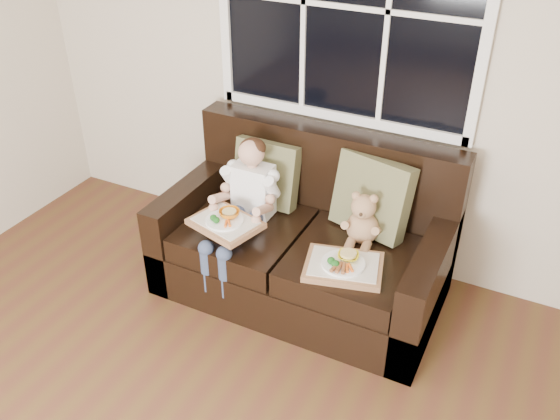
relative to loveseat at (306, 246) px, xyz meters
The scene contains 8 objects.
window_back 1.42m from the loveseat, 90.00° to the left, with size 1.62×0.04×1.37m.
loveseat is the anchor object (origin of this frame).
pillow_left 0.51m from the loveseat, 156.27° to the left, with size 0.41×0.19×0.43m.
pillow_right 0.53m from the loveseat, 23.87° to the left, with size 0.50×0.32×0.47m.
child 0.49m from the loveseat, 161.74° to the right, with size 0.35×0.58×0.79m.
teddy_bear 0.44m from the loveseat, ahead, with size 0.21×0.26×0.34m.
tray_left 0.56m from the loveseat, 137.96° to the right, with size 0.45×0.38×0.09m.
tray_right 0.49m from the loveseat, 39.19° to the right, with size 0.49×0.41×0.10m.
Camera 1 is at (1.14, -0.71, 2.46)m, focal length 38.00 mm.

